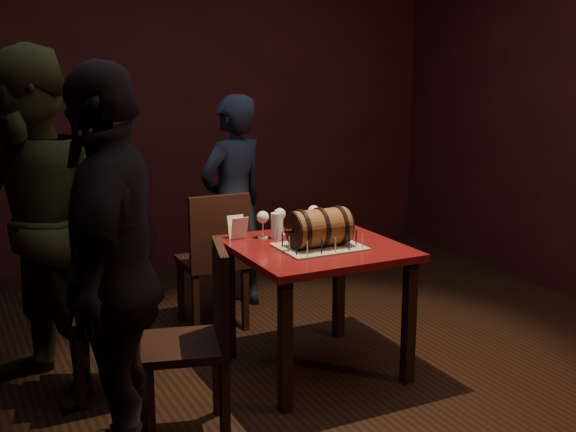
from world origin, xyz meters
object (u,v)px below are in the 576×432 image
at_px(wine_glass_right, 314,213).
at_px(chair_back, 215,254).
at_px(wine_glass_left, 263,218).
at_px(person_left_front, 112,278).
at_px(wine_glass_mid, 280,215).
at_px(chair_left_front, 201,331).
at_px(chair_left_rear, 126,299).
at_px(person_back, 233,204).
at_px(barrel_cake, 320,228).
at_px(pub_table, 316,264).
at_px(pint_of_ale, 277,226).
at_px(person_left_rear, 36,229).

bearing_deg(wine_glass_right, chair_back, 127.32).
height_order(wine_glass_left, person_left_front, person_left_front).
height_order(wine_glass_mid, chair_left_front, chair_left_front).
bearing_deg(chair_left_front, wine_glass_mid, 42.59).
xyz_separation_m(chair_left_rear, person_back, (1.01, 0.97, 0.24)).
bearing_deg(wine_glass_left, wine_glass_right, 1.36).
bearing_deg(person_left_front, chair_left_rear, -172.71).
height_order(barrel_cake, wine_glass_mid, barrel_cake).
relative_size(pub_table, pint_of_ale, 6.00).
relative_size(barrel_cake, person_back, 0.25).
bearing_deg(barrel_cake, person_left_front, -158.70).
bearing_deg(chair_left_rear, wine_glass_left, 3.95).
bearing_deg(pint_of_ale, chair_left_rear, -179.15).
xyz_separation_m(chair_left_rear, chair_left_front, (0.20, -0.60, 0.00)).
bearing_deg(pint_of_ale, barrel_cake, -68.48).
bearing_deg(wine_glass_mid, chair_left_front, -137.41).
height_order(wine_glass_right, person_left_front, person_left_front).
bearing_deg(wine_glass_right, wine_glass_mid, 174.44).
bearing_deg(chair_left_front, chair_left_rear, 108.63).
bearing_deg(chair_left_front, pint_of_ale, 41.47).
height_order(wine_glass_right, pint_of_ale, wine_glass_right).
bearing_deg(chair_back, person_back, 51.78).
xyz_separation_m(pub_table, person_left_front, (-1.26, -0.55, 0.25)).
height_order(pub_table, chair_back, chair_back).
height_order(wine_glass_left, wine_glass_mid, same).
xyz_separation_m(chair_left_front, person_left_front, (-0.44, -0.17, 0.37)).
bearing_deg(pint_of_ale, pub_table, -60.08).
relative_size(wine_glass_mid, person_left_front, 0.09).
bearing_deg(barrel_cake, chair_back, 106.74).
distance_m(wine_glass_right, chair_back, 0.78).
bearing_deg(barrel_cake, wine_glass_mid, 99.87).
relative_size(person_back, person_left_front, 0.86).
bearing_deg(chair_left_rear, wine_glass_mid, 5.19).
bearing_deg(pub_table, chair_left_rear, 168.19).
distance_m(pub_table, wine_glass_left, 0.41).
xyz_separation_m(wine_glass_left, person_left_front, (-1.06, -0.83, 0.02)).
bearing_deg(pub_table, wine_glass_right, 63.91).
relative_size(chair_left_front, person_back, 0.61).
distance_m(pint_of_ale, chair_left_rear, 0.95).
bearing_deg(wine_glass_mid, person_left_front, -144.13).
bearing_deg(wine_glass_mid, chair_left_rear, -174.81).
relative_size(pub_table, wine_glass_right, 5.59).
bearing_deg(barrel_cake, pub_table, 77.55).
xyz_separation_m(pub_table, wine_glass_right, (0.14, 0.28, 0.23)).
bearing_deg(chair_back, person_left_rear, -155.98).
relative_size(chair_back, person_back, 0.61).
relative_size(chair_back, person_left_front, 0.52).
height_order(barrel_cake, wine_glass_left, barrel_cake).
height_order(pub_table, wine_glass_left, wine_glass_left).
distance_m(wine_glass_mid, wine_glass_right, 0.22).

